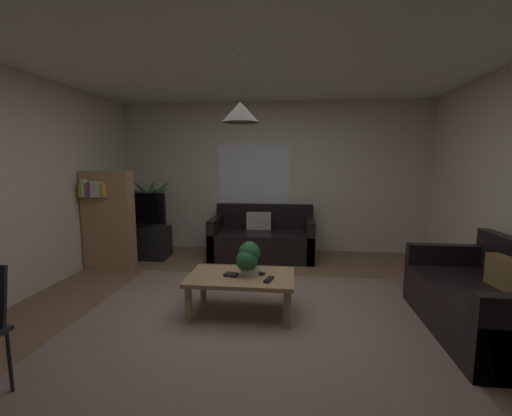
{
  "coord_description": "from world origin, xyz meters",
  "views": [
    {
      "loc": [
        0.4,
        -3.25,
        1.54
      ],
      "look_at": [
        0.0,
        0.3,
        1.05
      ],
      "focal_mm": 24.22,
      "sensor_mm": 36.0,
      "label": 1
    }
  ],
  "objects_px": {
    "tv": "(138,209)",
    "potted_palm_corner": "(150,216)",
    "remote_on_table_0": "(269,280)",
    "couch_right_side": "(486,305)",
    "tv_stand": "(140,242)",
    "potted_plant_on_table": "(249,257)",
    "pendant_lamp": "(240,112)",
    "couch_under_window": "(263,240)",
    "book_on_table_0": "(231,275)",
    "coffee_table": "(241,281)",
    "remote_on_table_1": "(257,273)",
    "bookshelf_corner": "(108,219)"
  },
  "relations": [
    {
      "from": "potted_palm_corner",
      "to": "potted_plant_on_table",
      "type": "bearing_deg",
      "value": -48.51
    },
    {
      "from": "potted_palm_corner",
      "to": "remote_on_table_0",
      "type": "bearing_deg",
      "value": -47.42
    },
    {
      "from": "couch_right_side",
      "to": "potted_palm_corner",
      "type": "relative_size",
      "value": 1.26
    },
    {
      "from": "potted_plant_on_table",
      "to": "couch_right_side",
      "type": "bearing_deg",
      "value": -5.21
    },
    {
      "from": "book_on_table_0",
      "to": "tv_stand",
      "type": "relative_size",
      "value": 0.15
    },
    {
      "from": "remote_on_table_0",
      "to": "coffee_table",
      "type": "bearing_deg",
      "value": -6.39
    },
    {
      "from": "tv_stand",
      "to": "tv",
      "type": "xyz_separation_m",
      "value": [
        0.0,
        -0.02,
        0.53
      ]
    },
    {
      "from": "coffee_table",
      "to": "potted_plant_on_table",
      "type": "xyz_separation_m",
      "value": [
        0.07,
        0.02,
        0.25
      ]
    },
    {
      "from": "coffee_table",
      "to": "remote_on_table_0",
      "type": "height_order",
      "value": "remote_on_table_0"
    },
    {
      "from": "potted_plant_on_table",
      "to": "pendant_lamp",
      "type": "xyz_separation_m",
      "value": [
        -0.07,
        -0.02,
        1.4
      ]
    },
    {
      "from": "tv_stand",
      "to": "tv",
      "type": "relative_size",
      "value": 1.02
    },
    {
      "from": "tv_stand",
      "to": "tv",
      "type": "bearing_deg",
      "value": -90.0
    },
    {
      "from": "couch_right_side",
      "to": "tv_stand",
      "type": "bearing_deg",
      "value": -115.99
    },
    {
      "from": "book_on_table_0",
      "to": "tv",
      "type": "height_order",
      "value": "tv"
    },
    {
      "from": "bookshelf_corner",
      "to": "pendant_lamp",
      "type": "bearing_deg",
      "value": -30.86
    },
    {
      "from": "coffee_table",
      "to": "tv",
      "type": "xyz_separation_m",
      "value": [
        -1.92,
        1.83,
        0.44
      ]
    },
    {
      "from": "couch_right_side",
      "to": "potted_palm_corner",
      "type": "height_order",
      "value": "potted_palm_corner"
    },
    {
      "from": "tv",
      "to": "tv_stand",
      "type": "bearing_deg",
      "value": 90.0
    },
    {
      "from": "remote_on_table_1",
      "to": "bookshelf_corner",
      "type": "xyz_separation_m",
      "value": [
        -2.26,
        1.19,
        0.31
      ]
    },
    {
      "from": "remote_on_table_0",
      "to": "potted_palm_corner",
      "type": "height_order",
      "value": "potted_palm_corner"
    },
    {
      "from": "remote_on_table_0",
      "to": "tv_stand",
      "type": "distance_m",
      "value": 2.97
    },
    {
      "from": "tv_stand",
      "to": "tv",
      "type": "distance_m",
      "value": 0.53
    },
    {
      "from": "potted_plant_on_table",
      "to": "tv",
      "type": "bearing_deg",
      "value": 137.87
    },
    {
      "from": "couch_right_side",
      "to": "tv_stand",
      "type": "xyz_separation_m",
      "value": [
        -4.15,
        2.02,
        -0.02
      ]
    },
    {
      "from": "couch_under_window",
      "to": "book_on_table_0",
      "type": "distance_m",
      "value": 2.15
    },
    {
      "from": "tv_stand",
      "to": "potted_palm_corner",
      "type": "bearing_deg",
      "value": 91.78
    },
    {
      "from": "couch_under_window",
      "to": "potted_plant_on_table",
      "type": "bearing_deg",
      "value": -88.49
    },
    {
      "from": "remote_on_table_1",
      "to": "bookshelf_corner",
      "type": "distance_m",
      "value": 2.58
    },
    {
      "from": "coffee_table",
      "to": "potted_palm_corner",
      "type": "bearing_deg",
      "value": 130.16
    },
    {
      "from": "couch_right_side",
      "to": "pendant_lamp",
      "type": "distance_m",
      "value": 2.82
    },
    {
      "from": "tv",
      "to": "potted_palm_corner",
      "type": "height_order",
      "value": "potted_palm_corner"
    },
    {
      "from": "tv_stand",
      "to": "tv",
      "type": "height_order",
      "value": "tv"
    },
    {
      "from": "bookshelf_corner",
      "to": "potted_palm_corner",
      "type": "bearing_deg",
      "value": 80.58
    },
    {
      "from": "tv_stand",
      "to": "book_on_table_0",
      "type": "bearing_deg",
      "value": -45.89
    },
    {
      "from": "tv",
      "to": "pendant_lamp",
      "type": "xyz_separation_m",
      "value": [
        1.92,
        -1.83,
        1.21
      ]
    },
    {
      "from": "couch_under_window",
      "to": "bookshelf_corner",
      "type": "relative_size",
      "value": 1.16
    },
    {
      "from": "tv_stand",
      "to": "potted_palm_corner",
      "type": "distance_m",
      "value": 0.57
    },
    {
      "from": "remote_on_table_0",
      "to": "tv",
      "type": "xyz_separation_m",
      "value": [
        -2.21,
        1.95,
        0.37
      ]
    },
    {
      "from": "potted_palm_corner",
      "to": "pendant_lamp",
      "type": "height_order",
      "value": "pendant_lamp"
    },
    {
      "from": "tv_stand",
      "to": "bookshelf_corner",
      "type": "height_order",
      "value": "bookshelf_corner"
    },
    {
      "from": "couch_under_window",
      "to": "pendant_lamp",
      "type": "distance_m",
      "value": 2.72
    },
    {
      "from": "book_on_table_0",
      "to": "potted_plant_on_table",
      "type": "xyz_separation_m",
      "value": [
        0.17,
        0.06,
        0.17
      ]
    },
    {
      "from": "tv",
      "to": "potted_plant_on_table",
      "type": "bearing_deg",
      "value": -42.13
    },
    {
      "from": "bookshelf_corner",
      "to": "couch_under_window",
      "type": "bearing_deg",
      "value": 21.82
    },
    {
      "from": "couch_under_window",
      "to": "remote_on_table_1",
      "type": "height_order",
      "value": "couch_under_window"
    },
    {
      "from": "potted_plant_on_table",
      "to": "pendant_lamp",
      "type": "distance_m",
      "value": 1.41
    },
    {
      "from": "couch_under_window",
      "to": "bookshelf_corner",
      "type": "distance_m",
      "value": 2.33
    },
    {
      "from": "remote_on_table_1",
      "to": "tv",
      "type": "distance_m",
      "value": 2.75
    },
    {
      "from": "couch_under_window",
      "to": "tv_stand",
      "type": "xyz_separation_m",
      "value": [
        -1.94,
        -0.26,
        -0.02
      ]
    },
    {
      "from": "tv_stand",
      "to": "pendant_lamp",
      "type": "height_order",
      "value": "pendant_lamp"
    }
  ]
}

